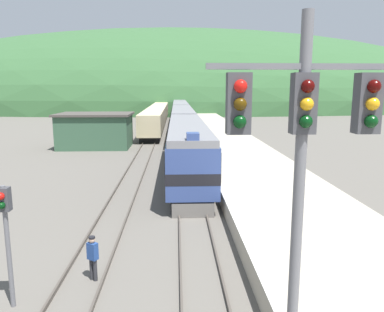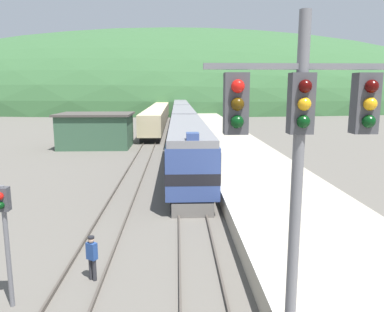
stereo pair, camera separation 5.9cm
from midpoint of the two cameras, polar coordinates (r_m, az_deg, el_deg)
The scene contains 13 objects.
track_main at distance 73.99m, azimuth -1.67°, elevation 5.17°, with size 1.52×180.00×0.16m.
track_siding at distance 74.06m, azimuth -4.89°, elevation 5.14°, with size 1.52×180.00×0.16m.
platform at distance 54.38m, azimuth 3.96°, elevation 3.71°, with size 6.88×140.00×0.91m.
distant_hills at distance 138.69m, azimuth -1.98°, elevation 7.50°, with size 228.16×102.67×53.77m.
station_shed at distance 43.86m, azimuth -14.37°, elevation 3.83°, with size 8.22×6.10×3.89m.
express_train_lead_car at distance 28.46m, azimuth -0.63°, elevation 1.34°, with size 2.88×19.76×4.40m.
carriage_second at distance 49.91m, azimuth -1.36°, elevation 5.16°, with size 2.87×21.22×4.04m.
carriage_third at distance 71.95m, azimuth -1.66°, elevation 6.72°, with size 2.87×21.22×4.04m.
carriage_fourth at distance 94.02m, azimuth -1.82°, elevation 7.55°, with size 2.87×21.22×4.04m.
siding_train at distance 68.08m, azimuth -5.13°, elevation 6.14°, with size 2.90×46.88×3.47m.
signal_mast_main at distance 6.70m, azimuth 16.15°, elevation -0.48°, with size 3.30×0.42×7.88m.
signal_post_siding at distance 12.49m, azimuth -26.54°, elevation -8.90°, with size 0.36×0.42×3.84m.
track_worker at distance 13.86m, azimuth -14.88°, elevation -14.46°, with size 0.42×0.38×1.61m.
Camera 2 is at (-0.79, -3.70, 6.62)m, focal length 35.00 mm.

